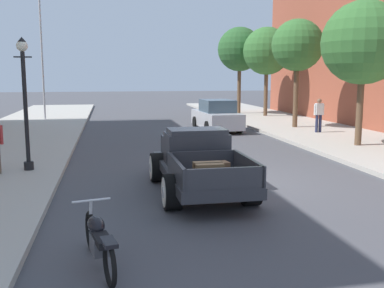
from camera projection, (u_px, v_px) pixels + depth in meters
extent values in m
plane|color=#47474C|center=(225.00, 182.00, 12.41)|extent=(140.00, 140.00, 0.00)
cube|color=#333338|center=(199.00, 171.00, 11.23)|extent=(1.82, 4.92, 0.24)
cube|color=#333338|center=(196.00, 149.00, 11.49)|extent=(1.57, 1.12, 0.80)
cube|color=#333338|center=(197.00, 131.00, 11.37)|extent=(1.45, 0.95, 0.12)
cube|color=#3D4C5B|center=(192.00, 139.00, 12.02)|extent=(1.33, 0.06, 0.44)
cube|color=#333338|center=(187.00, 146.00, 12.77)|extent=(1.34, 1.52, 0.52)
cube|color=silver|center=(182.00, 143.00, 13.55)|extent=(0.68, 0.11, 0.47)
cube|color=#333338|center=(213.00, 178.00, 9.85)|extent=(1.71, 2.12, 0.04)
cube|color=#333338|center=(176.00, 170.00, 9.66)|extent=(0.10, 2.10, 0.44)
cube|color=#333338|center=(248.00, 167.00, 9.97)|extent=(0.10, 2.10, 0.44)
cube|color=#333338|center=(225.00, 179.00, 8.84)|extent=(1.62, 0.10, 0.44)
cube|color=#333338|center=(203.00, 160.00, 10.79)|extent=(1.62, 0.10, 0.44)
cylinder|color=black|center=(157.00, 167.00, 12.38)|extent=(0.37, 0.80, 0.80)
cylinder|color=silver|center=(151.00, 168.00, 12.35)|extent=(0.02, 0.66, 0.66)
cylinder|color=silver|center=(150.00, 168.00, 12.34)|extent=(0.02, 0.24, 0.24)
cylinder|color=black|center=(220.00, 165.00, 12.73)|extent=(0.37, 0.80, 0.80)
cylinder|color=silver|center=(226.00, 165.00, 12.76)|extent=(0.02, 0.66, 0.66)
cylinder|color=silver|center=(227.00, 165.00, 12.77)|extent=(0.02, 0.24, 0.24)
cylinder|color=black|center=(172.00, 192.00, 9.77)|extent=(0.37, 0.80, 0.80)
cylinder|color=silver|center=(164.00, 192.00, 9.73)|extent=(0.02, 0.66, 0.66)
cylinder|color=silver|center=(163.00, 192.00, 9.73)|extent=(0.02, 0.24, 0.24)
cylinder|color=black|center=(250.00, 188.00, 10.12)|extent=(0.37, 0.80, 0.80)
cylinder|color=silver|center=(258.00, 188.00, 10.15)|extent=(0.02, 0.66, 0.66)
cylinder|color=silver|center=(259.00, 188.00, 10.15)|extent=(0.02, 0.24, 0.24)
cube|color=olive|center=(208.00, 172.00, 9.44)|extent=(0.61, 0.45, 0.40)
cube|color=#3D2D1E|center=(208.00, 172.00, 9.44)|extent=(0.62, 0.06, 0.42)
cube|color=brown|center=(219.00, 168.00, 10.16)|extent=(0.48, 0.37, 0.28)
torus|color=black|center=(91.00, 231.00, 7.51)|extent=(0.21, 0.67, 0.67)
torus|color=black|center=(110.00, 264.00, 6.19)|extent=(0.21, 0.67, 0.67)
cube|color=#4C4C51|center=(100.00, 244.00, 6.80)|extent=(0.33, 0.48, 0.28)
ellipsoid|color=black|center=(96.00, 225.00, 6.99)|extent=(0.37, 0.56, 0.24)
cube|color=black|center=(103.00, 240.00, 6.55)|extent=(0.33, 0.59, 0.10)
cylinder|color=silver|center=(91.00, 215.00, 7.41)|extent=(0.10, 0.26, 0.58)
cylinder|color=silver|center=(91.00, 200.00, 7.26)|extent=(0.61, 0.17, 0.04)
cube|color=black|center=(109.00, 242.00, 6.14)|extent=(0.26, 0.43, 0.06)
cube|color=#B7B7BC|center=(216.00, 119.00, 23.72)|extent=(1.93, 4.38, 0.80)
cube|color=#384C5B|center=(217.00, 106.00, 23.47)|extent=(1.62, 2.07, 0.64)
cylinder|color=black|center=(196.00, 122.00, 24.81)|extent=(0.25, 0.67, 0.66)
cylinder|color=black|center=(224.00, 122.00, 25.19)|extent=(0.25, 0.67, 0.66)
cylinder|color=black|center=(208.00, 128.00, 22.33)|extent=(0.25, 0.67, 0.66)
cylinder|color=black|center=(239.00, 127.00, 22.71)|extent=(0.25, 0.67, 0.66)
cylinder|color=#B23333|center=(1.00, 135.00, 12.59)|extent=(0.09, 0.09, 0.54)
cylinder|color=#232847|center=(317.00, 124.00, 21.85)|extent=(0.14, 0.14, 0.86)
cylinder|color=#232847|center=(320.00, 123.00, 21.89)|extent=(0.14, 0.14, 0.86)
cube|color=silver|center=(319.00, 109.00, 21.76)|extent=(0.36, 0.22, 0.56)
cylinder|color=silver|center=(315.00, 110.00, 21.72)|extent=(0.09, 0.09, 0.54)
cylinder|color=silver|center=(323.00, 110.00, 21.80)|extent=(0.09, 0.09, 0.54)
sphere|color=brown|center=(319.00, 101.00, 21.70)|extent=(0.22, 0.22, 0.22)
cylinder|color=black|center=(29.00, 166.00, 13.24)|extent=(0.28, 0.28, 0.24)
cylinder|color=black|center=(26.00, 108.00, 12.98)|extent=(0.12, 0.12, 3.20)
cylinder|color=black|center=(23.00, 57.00, 12.76)|extent=(0.50, 0.04, 0.04)
sphere|color=silver|center=(22.00, 46.00, 12.71)|extent=(0.32, 0.32, 0.32)
cone|color=black|center=(22.00, 39.00, 12.69)|extent=(0.24, 0.24, 0.14)
cylinder|color=#B2B2B7|center=(42.00, 47.00, 27.89)|extent=(0.12, 0.12, 9.00)
cylinder|color=brown|center=(360.00, 110.00, 17.72)|extent=(0.26, 0.26, 2.81)
sphere|color=#33662D|center=(363.00, 43.00, 17.32)|extent=(3.24, 3.24, 3.24)
cylinder|color=brown|center=(296.00, 96.00, 23.94)|extent=(0.26, 0.26, 3.31)
sphere|color=#33662D|center=(298.00, 45.00, 23.53)|extent=(2.73, 2.73, 2.73)
cylinder|color=brown|center=(266.00, 93.00, 30.61)|extent=(0.26, 0.26, 3.18)
sphere|color=#33662D|center=(267.00, 51.00, 30.19)|extent=(3.20, 3.20, 3.20)
cylinder|color=brown|center=(239.00, 90.00, 32.69)|extent=(0.26, 0.26, 3.44)
sphere|color=#285628|center=(240.00, 49.00, 32.25)|extent=(3.17, 3.17, 3.17)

